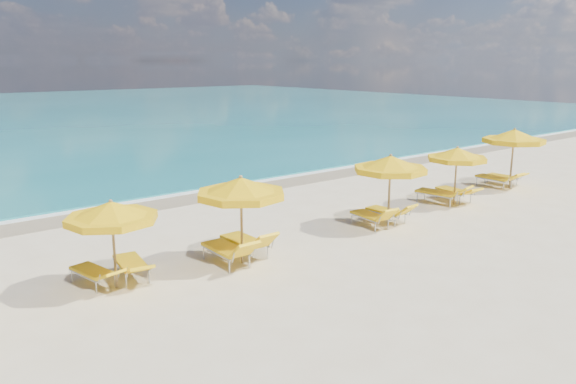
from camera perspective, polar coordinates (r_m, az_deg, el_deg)
ground_plane at (r=16.64m, az=3.25°, el=-4.95°), size 120.00×120.00×0.00m
wet_sand_band at (r=22.48m, az=-9.46°, el=-0.30°), size 120.00×2.60×0.01m
foam_line at (r=23.16m, az=-10.43°, el=0.06°), size 120.00×1.20×0.03m
whitecap_far at (r=40.62m, az=-11.19°, el=5.62°), size 18.00×0.30×0.05m
umbrella_2 at (r=13.31m, az=-17.50°, el=-2.02°), size 2.47×2.47×2.14m
umbrella_3 at (r=14.32m, az=-4.81°, el=0.36°), size 2.74×2.74×2.35m
umbrella_4 at (r=17.84m, az=10.36°, el=2.74°), size 2.90×2.90×2.35m
umbrella_5 at (r=21.23m, az=16.80°, el=3.64°), size 2.73×2.73×2.18m
umbrella_6 at (r=24.82m, az=21.98°, el=5.22°), size 2.87×2.87×2.52m
lounger_2_left at (r=14.14m, az=-19.10°, el=-8.19°), size 0.84×1.76×0.62m
lounger_2_right at (r=14.32m, az=-15.60°, el=-7.57°), size 0.89×1.94×0.67m
lounger_3_left at (r=14.75m, az=-6.23°, el=-6.42°), size 0.71×1.96×0.90m
lounger_3_right at (r=15.35m, az=-4.32°, el=-5.59°), size 0.68×1.94×0.91m
lounger_4_left at (r=18.10m, az=8.39°, el=-2.85°), size 0.78×1.77×0.82m
lounger_4_right at (r=18.76m, az=10.03°, el=-2.35°), size 0.67×1.76×0.78m
lounger_5_left at (r=21.52m, az=15.03°, el=-0.52°), size 1.01×2.10×0.85m
lounger_5_right at (r=22.17m, az=16.54°, el=-0.28°), size 0.91×1.95×0.71m
lounger_6_left at (r=25.04m, az=20.28°, el=0.98°), size 0.71×1.98×0.80m
lounger_6_right at (r=25.84m, az=21.03°, el=1.20°), size 0.59×1.70×0.64m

